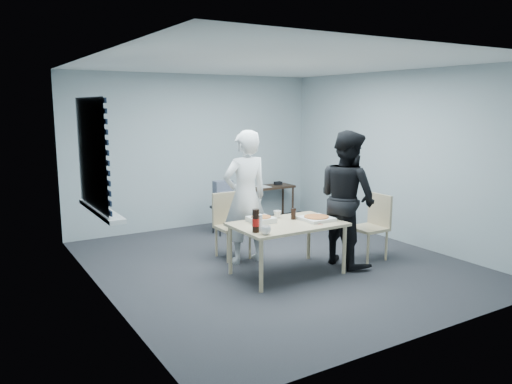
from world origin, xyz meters
TOP-DOWN VIEW (x-y plane):
  - room at (-2.20, 0.40)m, footprint 5.00×5.00m
  - dining_table at (-0.11, -0.44)m, footprint 1.34×0.85m
  - chair_far at (-0.37, 0.59)m, footprint 0.42×0.42m
  - chair_right at (1.27, -0.52)m, footprint 0.42×0.42m
  - person_white at (-0.31, 0.25)m, footprint 0.65×0.42m
  - person_black at (0.79, -0.50)m, footprint 0.47×0.86m
  - side_table at (1.38, 2.28)m, footprint 0.92×0.41m
  - stool at (0.12, 1.72)m, footprint 0.33×0.33m
  - backpack at (0.12, 1.71)m, footprint 0.30×0.22m
  - pizza_box_a at (-0.37, -0.23)m, footprint 0.29×0.29m
  - pizza_box_b at (0.29, -0.51)m, footprint 0.37×0.37m
  - mug_a at (-0.64, -0.77)m, footprint 0.17×0.17m
  - mug_b at (-0.06, -0.13)m, footprint 0.10×0.10m
  - cola_glass at (0.07, -0.31)m, footprint 0.08×0.08m
  - soda_bottle at (-0.68, -0.62)m, footprint 0.08×0.08m
  - plastic_cups at (-0.61, -0.58)m, footprint 0.09×0.09m
  - rubber_band at (0.18, -0.72)m, footprint 0.07×0.07m
  - papers at (1.23, 2.28)m, footprint 0.30×0.35m
  - black_box at (1.60, 2.32)m, footprint 0.14×0.11m

SIDE VIEW (x-z plane):
  - stool at x=0.12m, z-range 0.12..0.58m
  - chair_far at x=-0.37m, z-range 0.07..0.96m
  - chair_right at x=1.27m, z-range 0.07..0.96m
  - side_table at x=1.38m, z-range 0.23..0.84m
  - dining_table at x=-0.11m, z-range 0.27..0.92m
  - papers at x=1.23m, z-range 0.61..0.62m
  - black_box at x=1.60m, z-range 0.61..0.67m
  - rubber_band at x=0.18m, z-range 0.65..0.66m
  - backpack at x=0.12m, z-range 0.45..0.88m
  - pizza_box_b at x=0.29m, z-range 0.65..0.70m
  - pizza_box_a at x=-0.37m, z-range 0.65..0.72m
  - mug_b at x=-0.06m, z-range 0.65..0.75m
  - mug_a at x=-0.64m, z-range 0.65..0.75m
  - cola_glass at x=0.07m, z-range 0.65..0.79m
  - plastic_cups at x=-0.61m, z-range 0.65..0.84m
  - soda_bottle at x=-0.68m, z-range 0.65..0.92m
  - person_white at x=-0.31m, z-range 0.00..1.77m
  - person_black at x=0.79m, z-range 0.00..1.77m
  - room at x=-2.20m, z-range -1.06..3.94m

